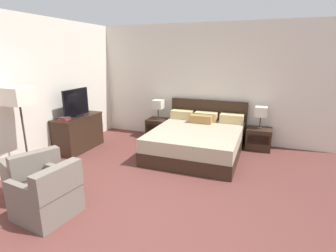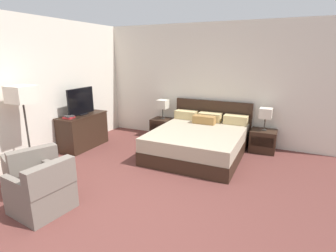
{
  "view_description": "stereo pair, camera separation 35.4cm",
  "coord_description": "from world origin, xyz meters",
  "px_view_note": "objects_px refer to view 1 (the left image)",
  "views": [
    {
      "loc": [
        1.62,
        -2.48,
        2.11
      ],
      "look_at": [
        -0.14,
        2.11,
        0.75
      ],
      "focal_mm": 28.0,
      "sensor_mm": 36.0,
      "label": 1
    },
    {
      "loc": [
        1.94,
        -2.34,
        2.11
      ],
      "look_at": [
        -0.14,
        2.11,
        0.75
      ],
      "focal_mm": 28.0,
      "sensor_mm": 36.0,
      "label": 2
    }
  ],
  "objects_px": {
    "armchair_by_window": "(32,177)",
    "tv": "(76,103)",
    "nightstand_right": "(258,139)",
    "floor_lamp": "(19,100)",
    "dresser": "(79,132)",
    "armchair_companion": "(48,197)",
    "book_blue_cover": "(65,118)",
    "table_lamp_right": "(261,112)",
    "table_lamp_left": "(158,105)",
    "book_red_cover": "(65,119)",
    "bed": "(197,140)",
    "nightstand_left": "(158,128)"
  },
  "relations": [
    {
      "from": "bed",
      "to": "armchair_companion",
      "type": "relative_size",
      "value": 2.79
    },
    {
      "from": "nightstand_left",
      "to": "nightstand_right",
      "type": "height_order",
      "value": "same"
    },
    {
      "from": "tv",
      "to": "table_lamp_right",
      "type": "bearing_deg",
      "value": 20.93
    },
    {
      "from": "table_lamp_right",
      "to": "book_red_cover",
      "type": "xyz_separation_m",
      "value": [
        -3.8,
        -1.86,
        -0.07
      ]
    },
    {
      "from": "tv",
      "to": "floor_lamp",
      "type": "relative_size",
      "value": 0.49
    },
    {
      "from": "armchair_by_window",
      "to": "tv",
      "type": "bearing_deg",
      "value": 109.16
    },
    {
      "from": "table_lamp_right",
      "to": "dresser",
      "type": "height_order",
      "value": "table_lamp_right"
    },
    {
      "from": "nightstand_right",
      "to": "tv",
      "type": "height_order",
      "value": "tv"
    },
    {
      "from": "table_lamp_left",
      "to": "tv",
      "type": "relative_size",
      "value": 0.64
    },
    {
      "from": "bed",
      "to": "nightstand_left",
      "type": "relative_size",
      "value": 3.94
    },
    {
      "from": "table_lamp_right",
      "to": "armchair_companion",
      "type": "relative_size",
      "value": 0.64
    },
    {
      "from": "armchair_companion",
      "to": "tv",
      "type": "bearing_deg",
      "value": 120.41
    },
    {
      "from": "book_blue_cover",
      "to": "armchair_companion",
      "type": "height_order",
      "value": "book_blue_cover"
    },
    {
      "from": "nightstand_left",
      "to": "table_lamp_right",
      "type": "relative_size",
      "value": 1.1
    },
    {
      "from": "book_red_cover",
      "to": "book_blue_cover",
      "type": "distance_m",
      "value": 0.03
    },
    {
      "from": "nightstand_left",
      "to": "book_blue_cover",
      "type": "xyz_separation_m",
      "value": [
        -1.32,
        -1.86,
        0.58
      ]
    },
    {
      "from": "table_lamp_left",
      "to": "book_blue_cover",
      "type": "bearing_deg",
      "value": -125.5
    },
    {
      "from": "table_lamp_left",
      "to": "armchair_by_window",
      "type": "distance_m",
      "value": 3.47
    },
    {
      "from": "bed",
      "to": "nightstand_right",
      "type": "distance_m",
      "value": 1.45
    },
    {
      "from": "tv",
      "to": "book_blue_cover",
      "type": "xyz_separation_m",
      "value": [
        0.01,
        -0.4,
        -0.24
      ]
    },
    {
      "from": "dresser",
      "to": "armchair_companion",
      "type": "distance_m",
      "value": 2.62
    },
    {
      "from": "bed",
      "to": "armchair_companion",
      "type": "height_order",
      "value": "bed"
    },
    {
      "from": "table_lamp_left",
      "to": "book_red_cover",
      "type": "distance_m",
      "value": 2.28
    },
    {
      "from": "bed",
      "to": "book_red_cover",
      "type": "xyz_separation_m",
      "value": [
        -2.56,
        -1.1,
        0.49
      ]
    },
    {
      "from": "nightstand_left",
      "to": "dresser",
      "type": "bearing_deg",
      "value": -132.43
    },
    {
      "from": "table_lamp_left",
      "to": "armchair_by_window",
      "type": "bearing_deg",
      "value": -101.31
    },
    {
      "from": "nightstand_left",
      "to": "book_red_cover",
      "type": "relative_size",
      "value": 2.82
    },
    {
      "from": "nightstand_right",
      "to": "book_blue_cover",
      "type": "bearing_deg",
      "value": -153.97
    },
    {
      "from": "armchair_companion",
      "to": "table_lamp_left",
      "type": "bearing_deg",
      "value": 89.89
    },
    {
      "from": "table_lamp_right",
      "to": "nightstand_right",
      "type": "bearing_deg",
      "value": -90.0
    },
    {
      "from": "table_lamp_left",
      "to": "dresser",
      "type": "relative_size",
      "value": 0.42
    },
    {
      "from": "tv",
      "to": "nightstand_left",
      "type": "bearing_deg",
      "value": 47.51
    },
    {
      "from": "table_lamp_right",
      "to": "tv",
      "type": "relative_size",
      "value": 0.64
    },
    {
      "from": "bed",
      "to": "book_blue_cover",
      "type": "relative_size",
      "value": 11.77
    },
    {
      "from": "book_red_cover",
      "to": "floor_lamp",
      "type": "height_order",
      "value": "floor_lamp"
    },
    {
      "from": "nightstand_left",
      "to": "dresser",
      "type": "height_order",
      "value": "dresser"
    },
    {
      "from": "nightstand_left",
      "to": "tv",
      "type": "xyz_separation_m",
      "value": [
        -1.33,
        -1.45,
        0.82
      ]
    },
    {
      "from": "dresser",
      "to": "book_red_cover",
      "type": "bearing_deg",
      "value": -88.79
    },
    {
      "from": "book_blue_cover",
      "to": "armchair_by_window",
      "type": "relative_size",
      "value": 0.2
    },
    {
      "from": "book_red_cover",
      "to": "nightstand_right",
      "type": "bearing_deg",
      "value": 26.02
    },
    {
      "from": "armchair_companion",
      "to": "floor_lamp",
      "type": "distance_m",
      "value": 1.82
    },
    {
      "from": "nightstand_left",
      "to": "floor_lamp",
      "type": "bearing_deg",
      "value": -113.06
    },
    {
      "from": "nightstand_right",
      "to": "book_blue_cover",
      "type": "distance_m",
      "value": 4.27
    },
    {
      "from": "nightstand_right",
      "to": "armchair_by_window",
      "type": "xyz_separation_m",
      "value": [
        -3.15,
        -3.36,
        0.04
      ]
    },
    {
      "from": "nightstand_left",
      "to": "table_lamp_left",
      "type": "bearing_deg",
      "value": 90.0
    },
    {
      "from": "table_lamp_left",
      "to": "book_blue_cover",
      "type": "relative_size",
      "value": 2.72
    },
    {
      "from": "nightstand_right",
      "to": "table_lamp_left",
      "type": "bearing_deg",
      "value": 179.97
    },
    {
      "from": "nightstand_right",
      "to": "floor_lamp",
      "type": "height_order",
      "value": "floor_lamp"
    },
    {
      "from": "nightstand_left",
      "to": "book_red_cover",
      "type": "distance_m",
      "value": 2.35
    },
    {
      "from": "dresser",
      "to": "floor_lamp",
      "type": "height_order",
      "value": "floor_lamp"
    }
  ]
}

